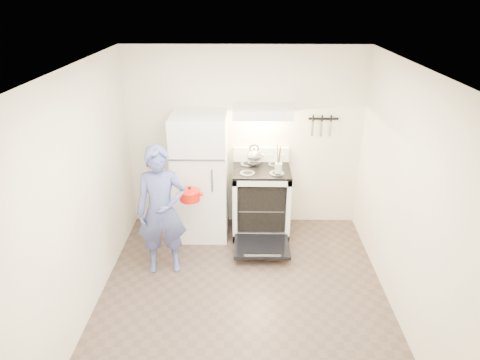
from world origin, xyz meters
name	(u,v)px	position (x,y,z in m)	size (l,w,h in m)	color
floor	(243,300)	(0.00, 0.00, 0.00)	(3.60, 3.60, 0.00)	#4E3D35
back_wall	(245,139)	(0.00, 1.80, 1.25)	(3.20, 0.02, 2.50)	#F4E9CC
refrigerator	(201,176)	(-0.58, 1.45, 0.85)	(0.70, 0.70, 1.70)	white
stove_body	(261,202)	(0.23, 1.48, 0.46)	(0.76, 0.65, 0.92)	white
cooktop	(262,170)	(0.23, 1.48, 0.94)	(0.76, 0.65, 0.03)	black
backsplash	(261,154)	(0.23, 1.76, 1.05)	(0.76, 0.07, 0.20)	white
oven_door	(262,246)	(0.23, 0.88, 0.12)	(0.70, 0.54, 0.04)	black
oven_rack	(261,203)	(0.23, 1.48, 0.44)	(0.60, 0.52, 0.01)	slate
range_hood	(263,111)	(0.23, 1.55, 1.71)	(0.76, 0.50, 0.12)	white
knife_strip	(323,119)	(1.05, 1.79, 1.55)	(0.40, 0.02, 0.03)	black
pizza_stone	(258,202)	(0.19, 1.46, 0.45)	(0.34, 0.34, 0.02)	#8F7552
tea_kettle	(254,155)	(0.13, 1.61, 1.10)	(0.24, 0.20, 0.29)	#B4B4B9
utensil_jar	(278,168)	(0.44, 1.28, 1.05)	(0.09, 0.09, 0.13)	silver
person	(162,211)	(-0.95, 0.58, 0.79)	(0.58, 0.38, 1.58)	navy
dutch_oven	(190,196)	(-0.66, 0.88, 0.84)	(0.32, 0.25, 0.22)	red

